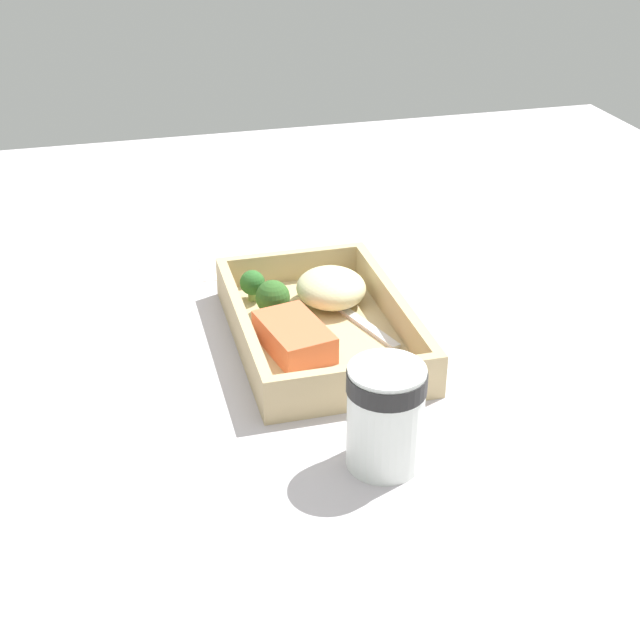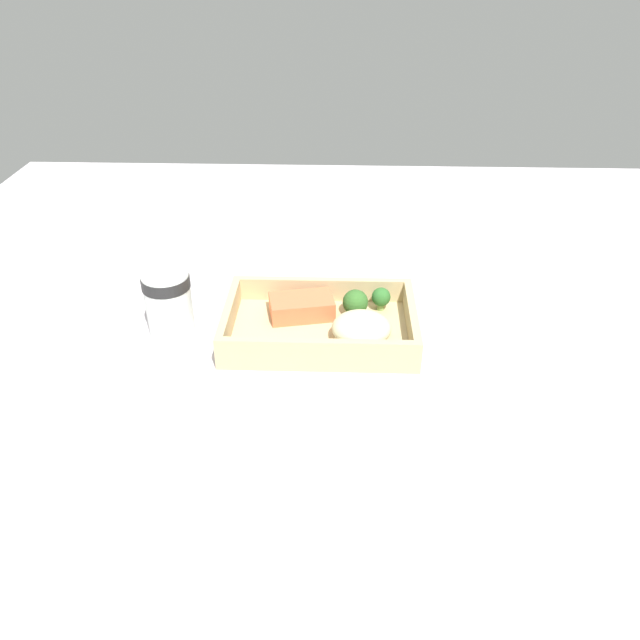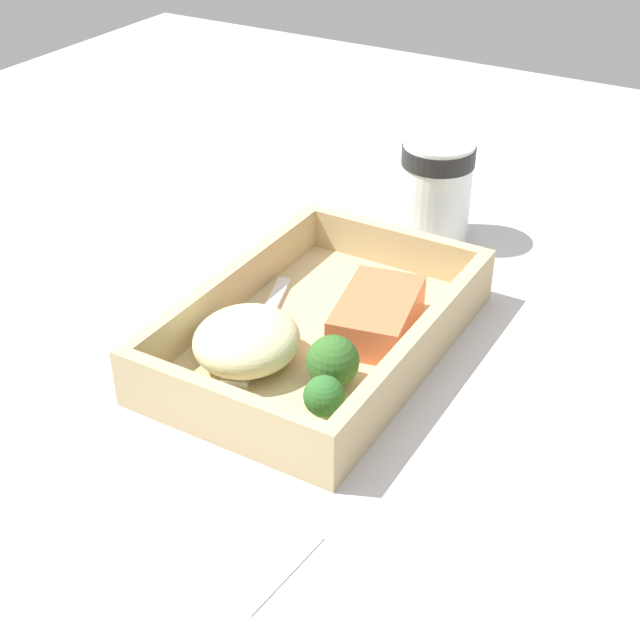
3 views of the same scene
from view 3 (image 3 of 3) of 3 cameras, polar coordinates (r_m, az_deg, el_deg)
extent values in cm
cube|color=#BBB4BA|center=(74.82, 0.00, -2.38)|extent=(160.00, 160.00, 2.00)
cube|color=tan|center=(73.90, 0.00, -1.37)|extent=(28.92, 18.90, 1.20)
cube|color=tan|center=(76.69, -5.73, 2.05)|extent=(28.92, 1.20, 3.75)
cube|color=tan|center=(69.26, 6.34, -1.75)|extent=(28.92, 1.20, 3.75)
cube|color=tan|center=(83.16, 4.82, 4.72)|extent=(1.20, 16.50, 3.75)
cube|color=tan|center=(63.18, -6.36, -5.65)|extent=(1.20, 16.50, 3.75)
cube|color=#E66C43|center=(73.48, 3.67, 0.35)|extent=(10.80, 7.76, 3.11)
ellipsoid|color=beige|center=(69.43, -4.72, -1.31)|extent=(8.79, 8.26, 4.22)
cylinder|color=#80A051|center=(64.15, 0.26, -6.00)|extent=(1.14, 1.14, 1.50)
sphere|color=#2E672A|center=(63.17, 0.26, -4.89)|extent=(3.01, 3.01, 3.01)
cylinder|color=#86A661|center=(67.71, 0.81, -3.81)|extent=(1.53, 1.53, 1.11)
sphere|color=#336327|center=(66.72, 0.82, -2.66)|extent=(4.04, 4.04, 4.04)
cube|color=silver|center=(75.60, -3.50, 0.19)|extent=(12.12, 4.91, 0.44)
cube|color=silver|center=(69.38, -5.18, -3.28)|extent=(3.92, 3.15, 0.44)
cylinder|color=white|center=(89.74, 7.22, 8.24)|extent=(6.95, 6.95, 10.20)
cylinder|color=black|center=(88.24, 7.39, 10.47)|extent=(7.16, 7.16, 1.84)
cube|color=white|center=(59.44, -7.95, -12.66)|extent=(8.63, 15.75, 0.24)
camera|label=1|loc=(1.38, 32.22, 32.76)|focal=50.00mm
camera|label=2|loc=(1.22, -42.51, 31.24)|focal=35.00mm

